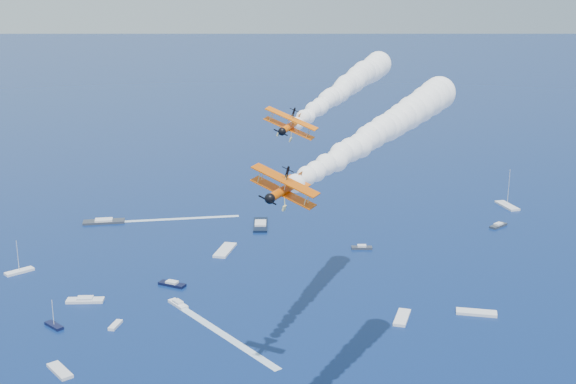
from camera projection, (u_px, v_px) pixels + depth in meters
name	position (u px, v px, depth m)	size (l,w,h in m)	color
biplane_lead	(290.00, 126.00, 131.22)	(8.44, 9.47, 5.71)	#FF6405
biplane_trail	(285.00, 190.00, 94.36)	(8.06, 9.03, 5.44)	#D65104
smoke_trail_lead	(343.00, 89.00, 156.48)	(41.64, 43.91, 10.42)	white
smoke_trail_trail	(381.00, 131.00, 117.82)	(46.81, 38.28, 10.42)	white
spectator_boats	(184.00, 272.00, 212.88)	(215.83, 175.56, 0.70)	silver
boat_wakes	(108.00, 310.00, 189.65)	(129.43, 116.07, 0.04)	white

